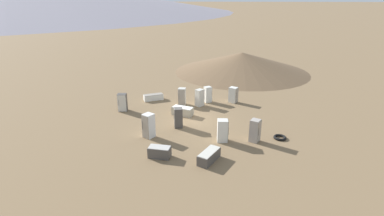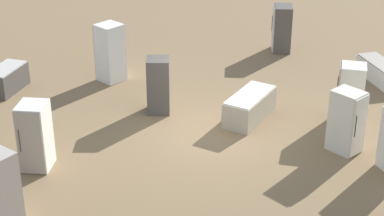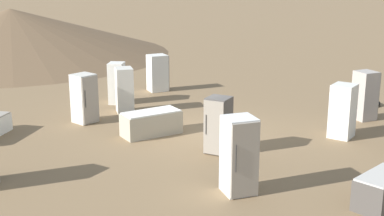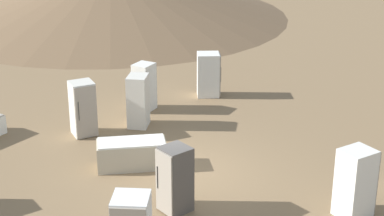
{
  "view_description": "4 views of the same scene",
  "coord_description": "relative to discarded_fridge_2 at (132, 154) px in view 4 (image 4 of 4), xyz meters",
  "views": [
    {
      "loc": [
        -23.28,
        -2.18,
        9.9
      ],
      "look_at": [
        -0.53,
        -0.05,
        1.28
      ],
      "focal_mm": 28.0,
      "sensor_mm": 36.0,
      "label": 1
    },
    {
      "loc": [
        2.34,
        -14.96,
        7.99
      ],
      "look_at": [
        -0.34,
        -0.41,
        0.85
      ],
      "focal_mm": 60.0,
      "sensor_mm": 36.0,
      "label": 2
    },
    {
      "loc": [
        -9.87,
        12.59,
        5.19
      ],
      "look_at": [
        0.06,
        0.1,
        0.84
      ],
      "focal_mm": 50.0,
      "sensor_mm": 36.0,
      "label": 3
    },
    {
      "loc": [
        -13.29,
        6.87,
        7.7
      ],
      "look_at": [
        -0.22,
        -0.23,
        1.89
      ],
      "focal_mm": 60.0,
      "sensor_mm": 36.0,
      "label": 4
    }
  ],
  "objects": [
    {
      "name": "discarded_fridge_12",
      "position": [
        3.66,
        -2.05,
        0.41
      ],
      "size": [
        0.82,
        0.86,
        1.57
      ],
      "rotation": [
        0.0,
        0.0,
        3.7
      ],
      "color": "silver",
      "rests_on": "ground_plane"
    },
    {
      "name": "discarded_fridge_8",
      "position": [
        3.83,
        -4.55,
        0.39
      ],
      "size": [
        0.93,
        0.99,
        1.52
      ],
      "rotation": [
        0.0,
        0.0,
        2.69
      ],
      "color": "silver",
      "rests_on": "ground_plane"
    },
    {
      "name": "discarded_fridge_4",
      "position": [
        -4.74,
        -3.48,
        0.45
      ],
      "size": [
        0.71,
        0.82,
        1.65
      ],
      "rotation": [
        0.0,
        0.0,
        3.21
      ],
      "color": "silver",
      "rests_on": "ground_plane"
    },
    {
      "name": "discarded_fridge_9",
      "position": [
        2.52,
        -1.33,
        0.44
      ],
      "size": [
        0.95,
        0.91,
        1.62
      ],
      "rotation": [
        0.0,
        0.0,
        4.07
      ],
      "color": "beige",
      "rests_on": "ground_plane"
    },
    {
      "name": "ground_plane",
      "position": [
        -1.02,
        -0.93,
        -0.37
      ],
      "size": [
        1000.0,
        1000.0,
        0.0
      ],
      "primitive_type": "plane",
      "color": "brown"
    },
    {
      "name": "discarded_fridge_2",
      "position": [
        0.0,
        0.0,
        0.0
      ],
      "size": [
        1.36,
        1.99,
        0.75
      ],
      "rotation": [
        0.0,
        0.0,
        5.94
      ],
      "color": "#B2A88E",
      "rests_on": "ground_plane"
    },
    {
      "name": "discarded_fridge_11",
      "position": [
        -2.57,
        0.02,
        0.43
      ],
      "size": [
        0.73,
        0.77,
        1.6
      ],
      "rotation": [
        0.0,
        0.0,
        0.19
      ],
      "color": "#4C4742",
      "rests_on": "ground_plane"
    },
    {
      "name": "discarded_fridge_10",
      "position": [
        2.67,
        0.38,
        0.45
      ],
      "size": [
        0.72,
        0.69,
        1.64
      ],
      "rotation": [
        0.0,
        0.0,
        1.53
      ],
      "color": "beige",
      "rests_on": "ground_plane"
    }
  ]
}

